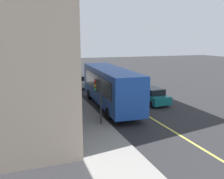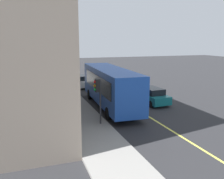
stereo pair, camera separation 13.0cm
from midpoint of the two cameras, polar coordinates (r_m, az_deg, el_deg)
ground at (r=24.36m, az=2.44°, el=-2.68°), size 120.00×120.00×0.00m
sidewalk at (r=22.96m, az=-9.41°, el=-3.51°), size 80.00×2.93×0.15m
lane_centre_stripe at (r=24.36m, az=2.44°, el=-2.67°), size 36.00×0.16×0.01m
bus at (r=21.77m, az=-0.70°, el=0.98°), size 11.23×3.04×3.50m
traffic_light at (r=16.77m, az=-3.39°, el=-0.30°), size 0.30×0.52×3.20m
car_white at (r=31.65m, az=-7.85°, el=1.89°), size 4.31×1.87×1.52m
car_teal at (r=23.65m, az=8.94°, el=-1.39°), size 4.39×2.04×1.52m
car_yellow at (r=35.87m, az=-1.22°, el=3.12°), size 4.31×1.89×1.52m
pedestrian_mid_block at (r=28.12m, az=-10.87°, el=1.42°), size 0.34×0.34×1.66m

